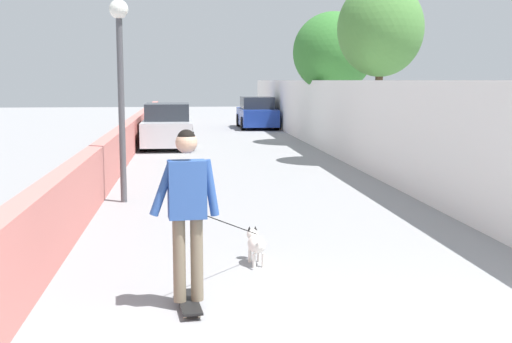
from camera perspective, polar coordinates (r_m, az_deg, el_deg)
The scene contains 11 objects.
ground_plane at distance 18.99m, azimuth -1.72°, elevation 0.87°, with size 80.00×80.00×0.00m, color gray.
wall_left at distance 16.98m, azimuth -12.10°, elevation 1.66°, with size 48.00×0.30×1.06m, color #CC726B.
fence_right at distance 17.48m, azimuth 9.42°, elevation 4.01°, with size 48.00×0.30×2.34m, color white.
tree_right_near at distance 24.42m, azimuth 6.74°, elevation 10.24°, with size 2.95×2.95×4.82m.
tree_right_mid at distance 18.64m, azimuth 10.78°, elevation 12.07°, with size 2.36×2.36×5.05m.
lamp_post at distance 12.75m, azimuth -11.75°, elevation 9.25°, with size 0.36×0.36×3.83m.
skateboard at distance 6.92m, azimuth -5.88°, elevation -11.25°, with size 0.82×0.28×0.08m.
person_skateboarder at distance 6.65m, azimuth -6.01°, elevation -2.60°, with size 0.26×0.72×1.77m.
dog at distance 8.41m, azimuth -0.03°, elevation -6.26°, with size 1.87×1.01×1.06m.
car_near at distance 23.27m, azimuth -7.70°, elevation 3.87°, with size 4.20×1.80×1.54m.
car_far at distance 32.33m, azimuth 0.08°, elevation 5.07°, with size 4.13×1.80×1.54m.
Camera 1 is at (-4.79, 1.49, 2.34)m, focal length 45.91 mm.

